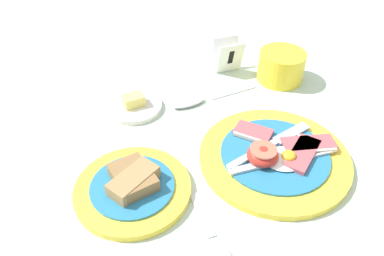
% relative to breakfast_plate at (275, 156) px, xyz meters
% --- Properties ---
extents(ground_plane, '(3.00, 3.00, 0.00)m').
position_rel_breakfast_plate_xyz_m(ground_plane, '(-0.08, 0.02, -0.01)').
color(ground_plane, '#B7CCB7').
extents(breakfast_plate, '(0.25, 0.25, 0.04)m').
position_rel_breakfast_plate_xyz_m(breakfast_plate, '(0.00, 0.00, 0.00)').
color(breakfast_plate, yellow).
rests_on(breakfast_plate, ground_plane).
extents(bread_plate, '(0.18, 0.18, 0.04)m').
position_rel_breakfast_plate_xyz_m(bread_plate, '(-0.24, -0.01, 0.00)').
color(bread_plate, yellow).
rests_on(bread_plate, ground_plane).
extents(sugar_cup, '(0.10, 0.10, 0.07)m').
position_rel_breakfast_plate_xyz_m(sugar_cup, '(0.11, 0.24, 0.02)').
color(sugar_cup, yellow).
rests_on(sugar_cup, ground_plane).
extents(butter_dish, '(0.11, 0.11, 0.03)m').
position_rel_breakfast_plate_xyz_m(butter_dish, '(-0.21, 0.20, -0.00)').
color(butter_dish, silver).
rests_on(butter_dish, ground_plane).
extents(number_card, '(0.06, 0.05, 0.07)m').
position_rel_breakfast_plate_xyz_m(number_card, '(0.01, 0.30, 0.03)').
color(number_card, white).
rests_on(number_card, ground_plane).
extents(teaspoon_by_saucer, '(0.04, 0.19, 0.01)m').
position_rel_breakfast_plate_xyz_m(teaspoon_by_saucer, '(-0.14, -0.14, -0.01)').
color(teaspoon_by_saucer, silver).
rests_on(teaspoon_by_saucer, ground_plane).
extents(teaspoon_near_cup, '(0.19, 0.06, 0.01)m').
position_rel_breakfast_plate_xyz_m(teaspoon_near_cup, '(-0.08, 0.19, -0.01)').
color(teaspoon_near_cup, silver).
rests_on(teaspoon_near_cup, ground_plane).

